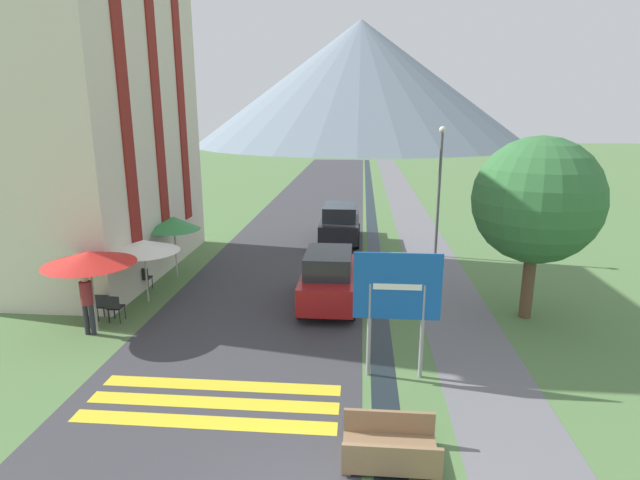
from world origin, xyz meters
The scene contains 21 objects.
ground_plane centered at (0.00, 20.00, 0.00)m, with size 160.00×160.00×0.00m, color #517542.
road centered at (-2.50, 30.00, 0.00)m, with size 6.40×60.00×0.01m.
footpath centered at (3.60, 30.00, 0.00)m, with size 2.20×60.00×0.01m.
drainage_channel centered at (1.20, 30.00, 0.00)m, with size 0.60×60.00×0.00m.
crosswalk_marking centered at (-2.50, 3.10, 0.01)m, with size 5.44×1.84×0.01m.
mountain_distant centered at (-0.10, 92.90, 11.35)m, with size 62.59×62.59×22.71m.
hotel_building centered at (-9.40, 12.00, 6.85)m, with size 5.47×9.72×12.80m.
road_sign centered at (1.44, 4.57, 2.00)m, with size 1.99×0.11×3.03m.
footbridge centered at (1.20, 1.61, 0.23)m, with size 1.70×1.10×0.65m.
parked_car_near centered at (-0.40, 8.97, 0.91)m, with size 1.78×3.86×1.82m.
parked_car_far centered at (-0.41, 17.17, 0.91)m, with size 1.89×4.20×1.82m.
cafe_chair_near_right centered at (-6.98, 7.11, 0.51)m, with size 0.40×0.40×0.85m.
cafe_chair_near_left centered at (-6.60, 7.02, 0.51)m, with size 0.40×0.40×0.85m.
cafe_chair_far_left centered at (-6.89, 9.72, 0.51)m, with size 0.40×0.40×0.85m.
cafe_umbrella_front_red centered at (-6.87, 6.44, 2.16)m, with size 2.50×2.50×2.35m.
cafe_umbrella_middle_white centered at (-6.35, 8.74, 1.90)m, with size 2.27×2.27×2.09m.
cafe_umbrella_rear_green centered at (-6.34, 11.37, 2.06)m, with size 1.93×1.93×2.32m.
person_standing_terrace centered at (-6.92, 6.17, 1.03)m, with size 0.32×0.32×1.77m.
person_seated_far centered at (-7.08, 7.92, 0.71)m, with size 0.32×0.32×1.28m.
streetlamp centered at (3.83, 14.96, 3.24)m, with size 0.28×0.28×5.51m.
tree_by_path centered at (5.64, 8.48, 3.59)m, with size 3.67×3.67×5.44m.
Camera 1 is at (0.59, -6.17, 6.06)m, focal length 28.00 mm.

